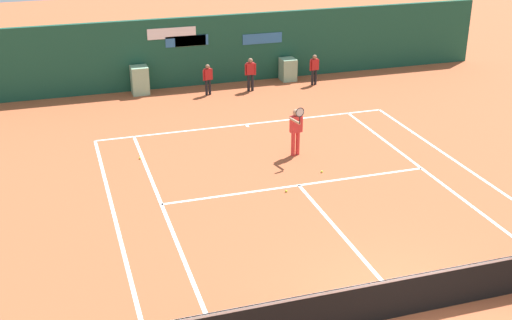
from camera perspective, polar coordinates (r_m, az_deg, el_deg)
name	(u,v)px	position (r m, az deg, el deg)	size (l,w,h in m)	color
ground_plane	(397,298)	(14.76, 11.94, -11.47)	(80.00, 80.00, 0.01)	#B25633
tennis_net	(413,293)	(14.08, 13.25, -11.00)	(12.10, 0.10, 1.07)	#4C4C51
sponsor_back_wall	(209,51)	(28.38, -4.02, 9.23)	(25.00, 1.02, 2.88)	#194C38
player_on_baseline	(296,128)	(20.99, 3.44, 2.73)	(0.50, 0.74, 1.79)	red
ball_kid_centre_post	(250,72)	(27.48, -0.48, 7.51)	(0.45, 0.23, 1.38)	black
ball_kid_left_post	(208,77)	(27.05, -4.13, 7.05)	(0.42, 0.21, 1.27)	black
ball_kid_right_post	(314,68)	(28.41, 4.99, 7.86)	(0.43, 0.20, 1.30)	black
tennis_ball_mid_court	(322,172)	(20.15, 5.63, -0.99)	(0.07, 0.07, 0.07)	#CCE033
tennis_ball_by_sideline	(286,191)	(18.87, 2.59, -2.66)	(0.07, 0.07, 0.07)	#CCE033
tennis_ball_near_service_line	(140,158)	(21.31, -9.87, 0.16)	(0.07, 0.07, 0.07)	#CCE033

